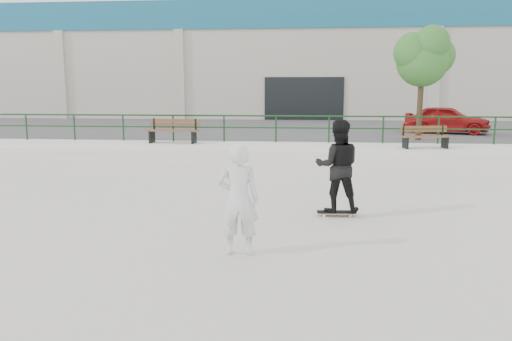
# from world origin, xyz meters

# --- Properties ---
(ground) EXTENTS (120.00, 120.00, 0.00)m
(ground) POSITION_xyz_m (0.00, 0.00, 0.00)
(ground) COLOR beige
(ground) RESTS_ON ground
(ledge) EXTENTS (30.00, 3.00, 0.50)m
(ledge) POSITION_xyz_m (0.00, 9.50, 0.25)
(ledge) COLOR beige
(ledge) RESTS_ON ground
(parking_strip) EXTENTS (60.00, 14.00, 0.50)m
(parking_strip) POSITION_xyz_m (0.00, 18.00, 0.25)
(parking_strip) COLOR #404040
(parking_strip) RESTS_ON ground
(railing) EXTENTS (28.00, 0.06, 1.03)m
(railing) POSITION_xyz_m (-0.00, 10.80, 1.24)
(railing) COLOR #163D1A
(railing) RESTS_ON ledge
(commercial_building) EXTENTS (44.20, 16.33, 8.00)m
(commercial_building) POSITION_xyz_m (-0.00, 31.99, 4.58)
(commercial_building) COLOR beige
(commercial_building) RESTS_ON ground
(bench_left) EXTENTS (1.99, 0.67, 0.91)m
(bench_left) POSITION_xyz_m (-4.83, 10.19, 0.95)
(bench_left) COLOR brown
(bench_left) RESTS_ON ledge
(bench_right) EXTENTS (1.74, 0.78, 0.78)m
(bench_right) POSITION_xyz_m (4.21, 9.43, 0.88)
(bench_right) COLOR brown
(bench_right) RESTS_ON ledge
(tree) EXTENTS (2.47, 2.19, 4.39)m
(tree) POSITION_xyz_m (4.62, 12.18, 3.79)
(tree) COLOR #433121
(tree) RESTS_ON parking_strip
(red_car) EXTENTS (3.97, 2.59, 1.26)m
(red_car) POSITION_xyz_m (6.50, 15.28, 1.13)
(red_car) COLOR maroon
(red_car) RESTS_ON parking_strip
(skateboard) EXTENTS (0.79, 0.27, 0.09)m
(skateboard) POSITION_xyz_m (0.76, 1.79, 0.07)
(skateboard) COLOR black
(skateboard) RESTS_ON ground
(standing_skater) EXTENTS (0.91, 0.72, 1.86)m
(standing_skater) POSITION_xyz_m (0.76, 1.79, 1.02)
(standing_skater) COLOR black
(standing_skater) RESTS_ON skateboard
(seated_skater) EXTENTS (0.67, 0.46, 1.75)m
(seated_skater) POSITION_xyz_m (-0.90, -0.73, 0.88)
(seated_skater) COLOR silver
(seated_skater) RESTS_ON ground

